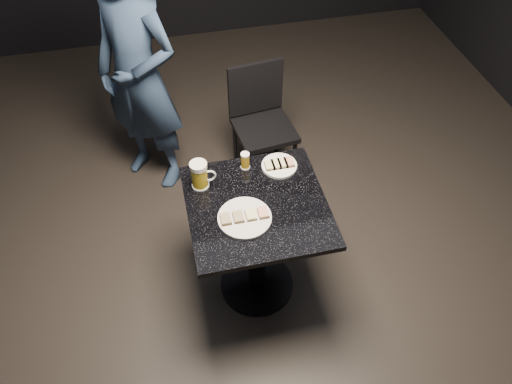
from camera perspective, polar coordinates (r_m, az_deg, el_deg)
floor at (r=3.10m, az=0.08°, el=-10.55°), size 6.00×6.00×0.00m
plate_large at (r=2.43m, az=-1.31°, el=-2.97°), size 0.27×0.27×0.01m
plate_small at (r=2.68m, az=2.67°, el=3.01°), size 0.19×0.19×0.01m
patron at (r=3.26m, az=-13.24°, el=12.71°), size 0.72×0.70×1.67m
table at (r=2.68m, az=0.10°, el=-4.81°), size 0.70×0.70×0.75m
beer_mug at (r=2.54m, az=-6.43°, el=1.96°), size 0.13×0.09×0.16m
beer_tumbler at (r=2.64m, az=-1.24°, el=3.60°), size 0.05×0.05×0.10m
chair at (r=3.38m, az=0.59°, el=8.40°), size 0.42×0.42×0.86m
canapes_on_plate_large at (r=2.42m, az=-1.31°, el=-2.73°), size 0.24×0.07×0.02m
canapes_on_plate_small at (r=2.67m, az=2.68°, el=3.26°), size 0.16×0.07×0.02m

